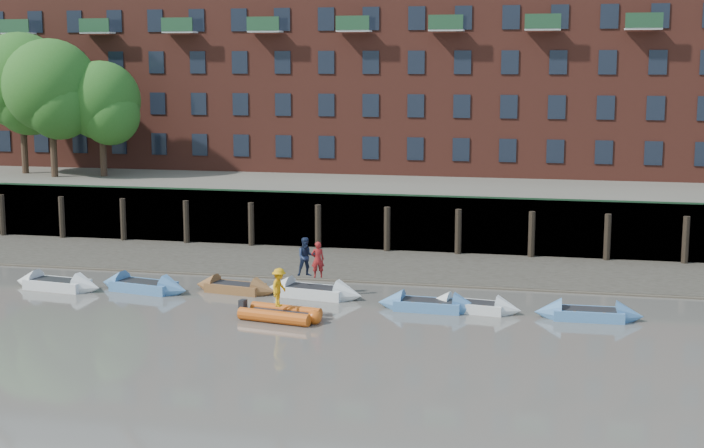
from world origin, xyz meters
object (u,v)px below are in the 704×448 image
(rowboat_4, at_px, (428,305))
(person_rib_crew, at_px, (279,287))
(rowboat_5, at_px, (473,307))
(rowboat_6, at_px, (589,314))
(rowboat_3, at_px, (314,292))
(rowboat_1, at_px, (144,286))
(person_rower_b, at_px, (306,257))
(rib_tender, at_px, (283,314))
(rowboat_2, at_px, (235,288))
(rowboat_0, at_px, (57,284))
(person_rower_a, at_px, (318,260))

(rowboat_4, height_order, person_rib_crew, person_rib_crew)
(rowboat_5, height_order, rowboat_6, rowboat_6)
(rowboat_3, height_order, rowboat_6, rowboat_3)
(rowboat_1, relative_size, person_rower_b, 2.71)
(rowboat_6, distance_m, person_rib_crew, 12.93)
(rowboat_4, distance_m, rowboat_6, 6.73)
(rib_tender, height_order, person_rib_crew, person_rib_crew)
(rowboat_3, xyz_separation_m, person_rib_crew, (-0.40, -4.17, 1.13))
(rowboat_2, bearing_deg, rowboat_4, 0.99)
(rowboat_0, bearing_deg, rowboat_5, 7.31)
(rowboat_1, distance_m, person_rib_crew, 8.52)
(rib_tender, height_order, person_rower_b, person_rower_b)
(rowboat_1, height_order, person_rower_a, person_rower_a)
(person_rower_b, height_order, person_rib_crew, person_rower_b)
(rowboat_5, bearing_deg, rowboat_0, -172.10)
(rowboat_3, bearing_deg, rowboat_6, 2.71)
(rowboat_1, xyz_separation_m, person_rib_crew, (7.66, -3.54, 1.13))
(rowboat_0, relative_size, rib_tender, 1.33)
(rowboat_2, distance_m, rib_tender, 5.66)
(rowboat_4, relative_size, rowboat_6, 1.00)
(rowboat_3, bearing_deg, person_rower_a, 11.11)
(rowboat_4, relative_size, person_rib_crew, 2.79)
(rib_tender, relative_size, person_rower_a, 2.15)
(rowboat_2, height_order, rib_tender, rowboat_2)
(rowboat_2, relative_size, person_rower_b, 2.41)
(rowboat_1, bearing_deg, rowboat_5, 9.34)
(rowboat_2, relative_size, rowboat_3, 0.89)
(rowboat_5, distance_m, person_rower_b, 8.03)
(rowboat_0, height_order, rib_tender, rowboat_0)
(rowboat_6, bearing_deg, rowboat_4, 177.62)
(rowboat_2, xyz_separation_m, person_rower_b, (3.40, 0.09, 1.60))
(rowboat_4, xyz_separation_m, rowboat_5, (1.91, 0.21, -0.01))
(rowboat_2, relative_size, rowboat_6, 0.96)
(rowboat_5, relative_size, person_rower_a, 2.59)
(rowboat_3, relative_size, person_rib_crew, 3.01)
(rowboat_0, xyz_separation_m, rowboat_5, (19.58, -0.00, -0.02))
(rowboat_2, xyz_separation_m, person_rower_a, (4.00, -0.10, 1.53))
(rowboat_0, bearing_deg, person_rib_crew, -7.21)
(rowboat_4, xyz_separation_m, rowboat_6, (6.73, -0.10, -0.00))
(rowboat_2, bearing_deg, person_rower_b, 11.21)
(rowboat_0, xyz_separation_m, rowboat_1, (4.16, 0.48, 0.00))
(rowboat_3, bearing_deg, rowboat_4, -4.25)
(rowboat_5, bearing_deg, rowboat_4, -165.89)
(rowboat_0, distance_m, rowboat_5, 19.58)
(rowboat_6, xyz_separation_m, person_rower_b, (-12.59, 1.61, 1.58))
(rowboat_4, bearing_deg, rowboat_6, 1.36)
(rowboat_4, bearing_deg, person_rower_a, 168.09)
(rowboat_1, relative_size, rowboat_5, 1.13)
(rowboat_3, relative_size, rowboat_4, 1.08)
(rowboat_2, distance_m, person_rib_crew, 5.59)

